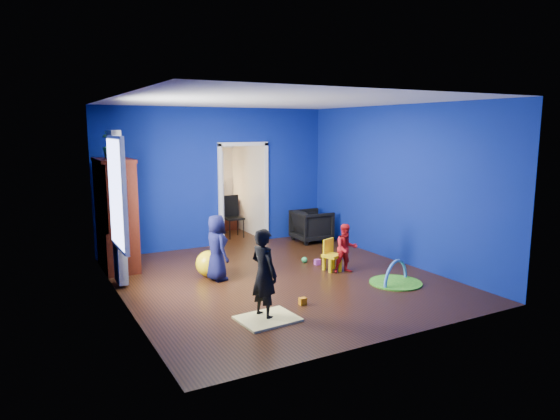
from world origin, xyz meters
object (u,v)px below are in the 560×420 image
toddler_red (346,248)px  child_navy (217,248)px  child_black (264,274)px  kid_chair (332,257)px  crt_tv (118,212)px  tv_armoire (116,214)px  play_mat (396,283)px  armchair (312,226)px  hopper_ball (209,264)px  folding_chair (234,218)px  vase (116,153)px  study_desk (218,215)px

toddler_red → child_navy: bearing=174.7°
child_black → kid_chair: bearing=-70.1°
child_navy → crt_tv: (-1.26, 1.47, 0.48)m
tv_armoire → play_mat: tv_armoire is taller
tv_armoire → toddler_red: bearing=-32.0°
toddler_red → play_mat: bearing=-56.8°
armchair → hopper_ball: size_ratio=1.73×
armchair → folding_chair: folding_chair is taller
crt_tv → folding_chair: 3.15m
vase → tv_armoire: size_ratio=0.10×
hopper_ball → play_mat: 3.10m
armchair → tv_armoire: (-4.18, -0.19, 0.63)m
vase → kid_chair: 4.08m
tv_armoire → hopper_ball: tv_armoire is taller
child_navy → toddler_red: (2.12, -0.66, -0.12)m
toddler_red → crt_tv: bearing=159.8°
hopper_ball → armchair: bearing=25.8°
vase → child_black: bearing=-67.7°
vase → kid_chair: size_ratio=0.40×
vase → tv_armoire: (0.00, 0.30, -1.08)m
tv_armoire → crt_tv: size_ratio=2.80×
armchair → child_black: size_ratio=0.64×
study_desk → folding_chair: 0.96m
tv_armoire → folding_chair: tv_armoire is taller
tv_armoire → study_desk: tv_armoire is taller
kid_chair → vase: bearing=133.5°
crt_tv → kid_chair: bearing=-30.9°
study_desk → folding_chair: bearing=-90.0°
toddler_red → folding_chair: (-0.60, 3.51, 0.03)m
toddler_red → folding_chair: size_ratio=0.93×
child_black → hopper_ball: 2.14m
child_black → folding_chair: 4.97m
child_black → study_desk: child_black is taller
vase → hopper_ball: (1.25, -0.92, -1.84)m
armchair → kid_chair: (-0.91, -2.13, -0.10)m
child_navy → folding_chair: (1.52, 2.85, -0.08)m
crt_tv → kid_chair: (3.23, -1.93, -0.77)m
toddler_red → folding_chair: folding_chair is taller
kid_chair → play_mat: kid_chair is taller
toddler_red → hopper_ball: (-2.17, 0.91, -0.21)m
toddler_red → folding_chair: bearing=111.7°
crt_tv → play_mat: 4.91m
armchair → crt_tv: bearing=94.5°
child_navy → toddler_red: child_navy is taller
folding_chair → kid_chair: bearing=-82.3°
tv_armoire → hopper_ball: 1.91m
toddler_red → play_mat: toddler_red is taller
vase → crt_tv: 1.08m
crt_tv → hopper_ball: size_ratio=1.58×
play_mat → armchair: bearing=82.7°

